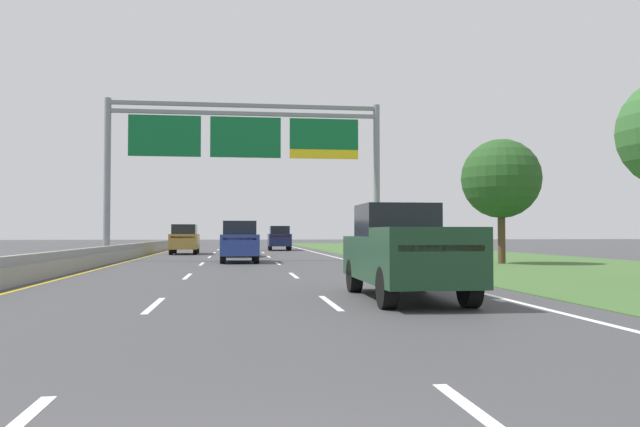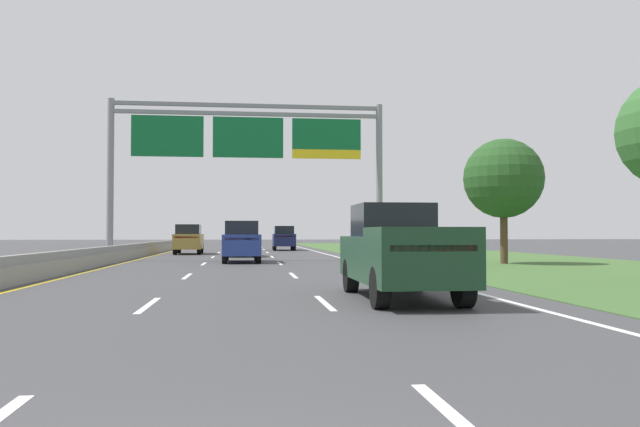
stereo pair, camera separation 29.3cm
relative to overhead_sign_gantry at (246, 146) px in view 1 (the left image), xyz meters
name	(u,v)px [view 1 (the left image)]	position (x,y,z in m)	size (l,w,h in m)	color
ground_plane	(240,259)	(-0.30, 2.90, -6.27)	(220.00, 220.00, 0.00)	#3D3D3F
lane_striping	(240,259)	(-0.30, 2.45, -6.27)	(11.96, 106.00, 0.01)	white
grass_verge_right	(467,257)	(13.65, 2.90, -6.26)	(14.00, 110.00, 0.02)	#3D602D
median_barrier_concrete	(124,253)	(-6.90, 2.90, -5.92)	(0.60, 110.00, 0.85)	gray
overhead_sign_gantry	(246,146)	(0.00, 0.00, 0.00)	(15.06, 0.42, 8.75)	gray
pickup_truck_darkgreen	(405,252)	(3.37, -20.94, -5.20)	(2.03, 5.41, 2.20)	#193D23
car_gold_left_lane_suv	(185,239)	(-4.16, 11.41, -5.18)	(1.97, 4.73, 2.11)	#A38438
car_navy_right_lane_suv	(279,238)	(3.21, 20.71, -5.18)	(1.99, 4.74, 2.11)	#161E47
car_grey_centre_lane_sedan	(238,244)	(-0.40, 6.27, -5.46)	(1.88, 4.43, 1.57)	slate
car_blue_centre_lane_suv	(239,241)	(-0.33, -1.96, -5.18)	(1.93, 4.71, 2.11)	navy
roadside_tree_mid	(501,179)	(12.35, -5.40, -2.12)	(3.87, 3.87, 6.10)	#4C3823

